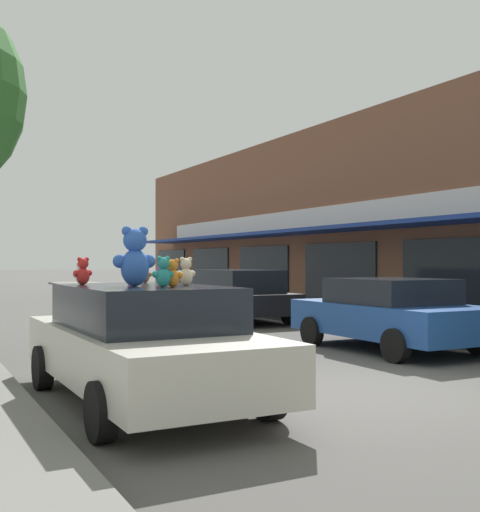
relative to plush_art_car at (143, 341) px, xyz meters
The scene contains 13 objects.
ground_plane 3.16m from the plush_art_car, 15.08° to the right, with size 260.00×260.00×0.00m, color #514F4C.
plush_art_car is the anchor object (origin of this frame).
teddy_bear_giant 1.06m from the plush_art_car, 145.53° to the right, with size 0.54×0.34×0.73m.
teddy_bear_teal 1.04m from the plush_art_car, 85.44° to the right, with size 0.27×0.17×0.37m.
teddy_bear_white 1.33m from the plush_art_car, 123.19° to the left, with size 0.21×0.13×0.29m.
teddy_bear_brown 1.45m from the plush_art_car, 70.10° to the left, with size 0.20×0.17×0.28m.
teddy_bear_purple 1.31m from the plush_art_car, 80.73° to the left, with size 0.17×0.19×0.26m.
teddy_bear_pink 0.85m from the plush_art_car, ahead, with size 0.18×0.18×0.27m.
teddy_bear_orange 1.02m from the plush_art_car, 70.31° to the right, with size 0.25×0.21×0.34m.
teddy_bear_red 1.27m from the plush_art_car, 127.71° to the left, with size 0.27×0.18×0.36m.
teddy_bear_cream 1.01m from the plush_art_car, 22.62° to the right, with size 0.26×0.16×0.36m.
parked_car_far_center 6.35m from the plush_art_car, 21.19° to the left, with size 2.23×4.18×1.42m.
parked_car_far_right 10.82m from the plush_art_car, 56.85° to the left, with size 2.11×4.42×1.51m.
Camera 1 is at (-5.56, -6.82, 1.76)m, focal length 45.00 mm.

